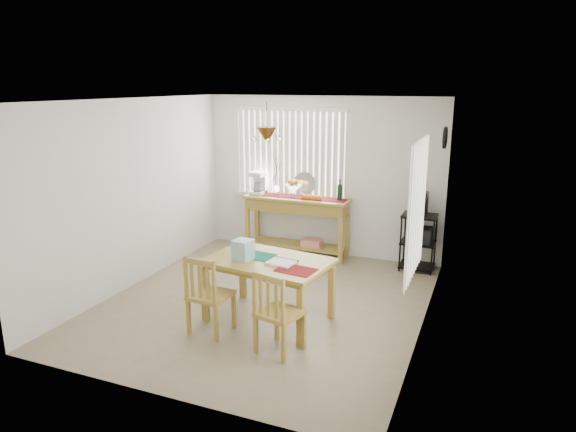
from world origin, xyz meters
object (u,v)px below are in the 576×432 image
at_px(chair_left, 209,295).
at_px(chair_right, 278,313).
at_px(wire_cart, 418,237).
at_px(dining_table, 268,267).
at_px(cart_items, 421,204).
at_px(sideboard, 297,212).

bearing_deg(chair_left, chair_right, -7.59).
height_order(wire_cart, chair_left, chair_left).
relative_size(dining_table, chair_right, 1.67).
distance_m(wire_cart, cart_items, 0.51).
height_order(wire_cart, chair_right, chair_right).
height_order(chair_left, chair_right, chair_left).
distance_m(wire_cart, chair_left, 3.55).
relative_size(cart_items, chair_left, 0.38).
height_order(wire_cart, cart_items, cart_items).
bearing_deg(cart_items, chair_right, -107.70).
bearing_deg(sideboard, dining_table, -77.05).
relative_size(cart_items, chair_right, 0.39).
height_order(sideboard, chair_left, sideboard).
distance_m(sideboard, dining_table, 2.47).
height_order(sideboard, dining_table, sideboard).
bearing_deg(chair_right, chair_left, 172.41).
distance_m(dining_table, chair_right, 0.84).
height_order(wire_cart, dining_table, wire_cart).
bearing_deg(chair_left, sideboard, 91.31).
height_order(cart_items, chair_left, cart_items).
xyz_separation_m(wire_cart, chair_left, (-1.90, -3.00, -0.06)).
xyz_separation_m(cart_items, chair_right, (-1.00, -3.13, -0.58)).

